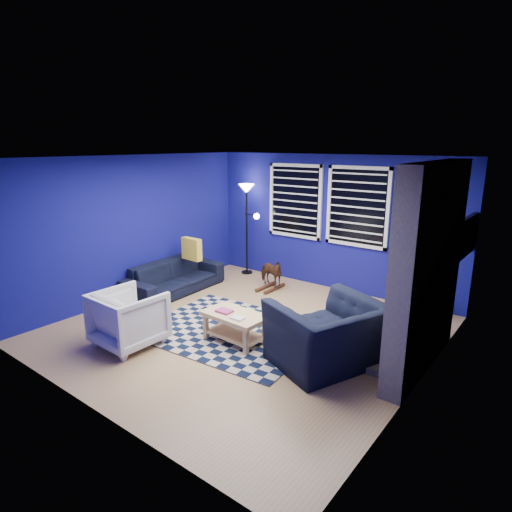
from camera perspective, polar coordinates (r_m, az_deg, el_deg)
The scene contains 18 objects.
floor at distance 6.46m, azimuth -1.37°, elevation -9.78°, with size 5.00×5.00×0.00m, color tan.
ceiling at distance 5.88m, azimuth -1.52°, elevation 12.96°, with size 5.00×5.00×0.00m, color white.
wall_back at distance 8.10m, azimuth 9.77°, elevation 4.38°, with size 5.00×5.00×0.00m, color navy.
wall_left at distance 7.83m, azimuth -15.84°, elevation 3.67°, with size 5.00×5.00×0.00m, color navy.
wall_right at distance 4.93m, azimuth 21.80°, elevation -3.27°, with size 5.00×5.00×0.00m, color navy.
fireplace at distance 5.45m, azimuth 21.81°, elevation -2.20°, with size 0.65×2.00×2.50m.
window_left at distance 8.39m, azimuth 5.20°, elevation 7.31°, with size 1.17×0.06×1.42m.
window_right at distance 7.78m, azimuth 13.35°, elevation 6.37°, with size 1.17×0.06×1.42m.
tv at distance 6.81m, azimuth 26.23°, elevation 2.35°, with size 0.07×1.00×0.58m.
rug at distance 6.44m, azimuth -3.18°, elevation -9.83°, with size 2.50×2.00×0.02m, color black.
sofa at distance 8.06m, azimuth -10.83°, elevation -2.76°, with size 0.78×1.98×0.58m, color black.
armchair_big at distance 5.41m, azimuth 9.47°, elevation -10.31°, with size 1.10×1.26×0.82m, color black.
armchair_bent at distance 6.13m, azimuth -16.59°, elevation -7.94°, with size 0.82×0.85×0.77m, color gray.
rocking_horse at distance 8.04m, azimuth 1.92°, elevation -2.18°, with size 0.64×0.29×0.54m, color #4B2918.
coffee_table at distance 5.98m, azimuth -2.86°, elevation -8.70°, with size 0.91×0.55×0.45m.
cabinet at distance 7.50m, azimuth 20.26°, elevation -5.13°, with size 0.59×0.42×0.56m.
floor_lamp at distance 8.80m, azimuth -1.17°, elevation 7.35°, with size 0.51×0.32×1.88m.
throw_pillow at distance 8.04m, azimuth -8.57°, elevation 0.93°, with size 0.43×0.13×0.41m, color gold.
Camera 1 is at (3.70, -4.56, 2.70)m, focal length 30.00 mm.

